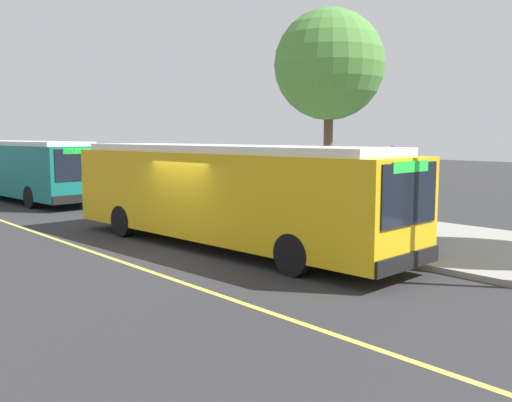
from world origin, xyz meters
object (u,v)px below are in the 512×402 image
transit_bus_second (21,168)px  pedestrian_commuter (429,218)px  waiting_bench (365,217)px  route_sign_post (391,183)px  transit_bus_main (224,192)px

transit_bus_second → pedestrian_commuter: bearing=7.9°
transit_bus_second → waiting_bench: 18.59m
waiting_bench → route_sign_post: bearing=-39.2°
transit_bus_main → waiting_bench: 4.85m
pedestrian_commuter → transit_bus_main: bearing=-149.7°
waiting_bench → route_sign_post: size_ratio=0.57×
transit_bus_main → pedestrian_commuter: size_ratio=7.19×
transit_bus_second → pedestrian_commuter: size_ratio=7.22×
transit_bus_main → waiting_bench: (1.60, 4.48, -0.99)m
transit_bus_second → pedestrian_commuter: 21.49m
transit_bus_second → waiting_bench: (17.99, 4.57, -0.99)m
transit_bus_main → route_sign_post: (3.88, 2.61, 0.34)m
route_sign_post → transit_bus_second: bearing=-172.4°
transit_bus_second → route_sign_post: bearing=7.6°
transit_bus_main → pedestrian_commuter: transit_bus_main is taller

